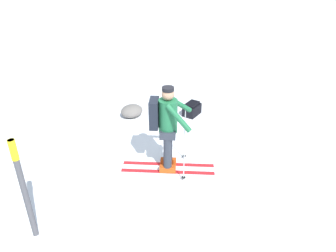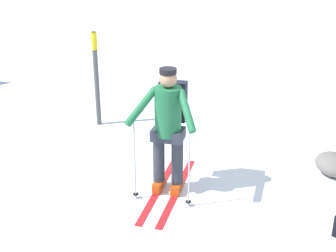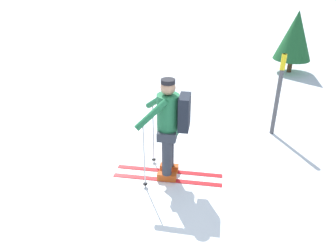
# 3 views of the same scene
# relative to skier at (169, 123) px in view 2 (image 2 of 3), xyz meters

# --- Properties ---
(ground_plane) EXTENTS (80.00, 80.00, 0.00)m
(ground_plane) POSITION_rel_skier_xyz_m (0.10, 0.34, -0.94)
(ground_plane) COLOR white
(skier) EXTENTS (1.57, 1.35, 1.65)m
(skier) POSITION_rel_skier_xyz_m (0.00, 0.00, 0.00)
(skier) COLOR red
(skier) RESTS_ON ground_plane
(trail_marker) EXTENTS (0.09, 0.09, 1.61)m
(trail_marker) POSITION_rel_skier_xyz_m (-2.50, -0.24, -0.01)
(trail_marker) COLOR #4C4C51
(trail_marker) RESTS_ON ground_plane
(rock_boulder) EXTENTS (0.55, 0.47, 0.30)m
(rock_boulder) POSITION_rel_skier_xyz_m (0.53, 2.27, -0.79)
(rock_boulder) COLOR slate
(rock_boulder) RESTS_ON ground_plane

